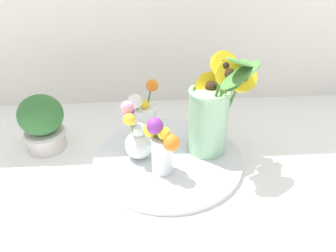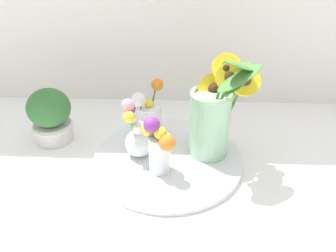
{
  "view_description": "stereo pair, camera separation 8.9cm",
  "coord_description": "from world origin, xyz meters",
  "px_view_note": "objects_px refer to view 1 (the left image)",
  "views": [
    {
      "loc": [
        -0.02,
        -0.73,
        0.59
      ],
      "look_at": [
        0.04,
        0.03,
        0.12
      ],
      "focal_mm": 35.0,
      "sensor_mm": 36.0,
      "label": 1
    },
    {
      "loc": [
        0.07,
        -0.73,
        0.59
      ],
      "look_at": [
        0.04,
        0.03,
        0.12
      ],
      "focal_mm": 35.0,
      "sensor_mm": 36.0,
      "label": 2
    }
  ],
  "objects_px": {
    "vase_small_back": "(145,118)",
    "potted_plant": "(42,123)",
    "mason_jar_sunflowers": "(212,111)",
    "vase_bulb_right": "(137,139)",
    "serving_tray": "(168,158)",
    "vase_small_center": "(162,145)"
  },
  "relations": [
    {
      "from": "vase_bulb_right",
      "to": "potted_plant",
      "type": "relative_size",
      "value": 1.01
    },
    {
      "from": "potted_plant",
      "to": "serving_tray",
      "type": "bearing_deg",
      "value": -14.73
    },
    {
      "from": "vase_small_center",
      "to": "vase_bulb_right",
      "type": "relative_size",
      "value": 0.95
    },
    {
      "from": "vase_small_center",
      "to": "vase_small_back",
      "type": "height_order",
      "value": "vase_small_back"
    },
    {
      "from": "mason_jar_sunflowers",
      "to": "vase_small_back",
      "type": "bearing_deg",
      "value": 157.07
    },
    {
      "from": "vase_small_back",
      "to": "vase_bulb_right",
      "type": "bearing_deg",
      "value": -102.56
    },
    {
      "from": "serving_tray",
      "to": "mason_jar_sunflowers",
      "type": "distance_m",
      "value": 0.19
    },
    {
      "from": "vase_bulb_right",
      "to": "potted_plant",
      "type": "xyz_separation_m",
      "value": [
        -0.28,
        0.09,
        0.01
      ]
    },
    {
      "from": "serving_tray",
      "to": "mason_jar_sunflowers",
      "type": "height_order",
      "value": "mason_jar_sunflowers"
    },
    {
      "from": "vase_small_back",
      "to": "potted_plant",
      "type": "height_order",
      "value": "vase_small_back"
    },
    {
      "from": "mason_jar_sunflowers",
      "to": "vase_bulb_right",
      "type": "distance_m",
      "value": 0.22
    },
    {
      "from": "mason_jar_sunflowers",
      "to": "vase_bulb_right",
      "type": "bearing_deg",
      "value": -174.26
    },
    {
      "from": "mason_jar_sunflowers",
      "to": "vase_small_back",
      "type": "xyz_separation_m",
      "value": [
        -0.19,
        0.08,
        -0.06
      ]
    },
    {
      "from": "vase_small_center",
      "to": "vase_bulb_right",
      "type": "bearing_deg",
      "value": 133.5
    },
    {
      "from": "vase_small_center",
      "to": "potted_plant",
      "type": "height_order",
      "value": "vase_small_center"
    },
    {
      "from": "potted_plant",
      "to": "vase_bulb_right",
      "type": "bearing_deg",
      "value": -18.43
    },
    {
      "from": "serving_tray",
      "to": "potted_plant",
      "type": "xyz_separation_m",
      "value": [
        -0.37,
        0.1,
        0.08
      ]
    },
    {
      "from": "serving_tray",
      "to": "vase_small_back",
      "type": "height_order",
      "value": "vase_small_back"
    },
    {
      "from": "serving_tray",
      "to": "mason_jar_sunflowers",
      "type": "relative_size",
      "value": 1.33
    },
    {
      "from": "potted_plant",
      "to": "vase_small_back",
      "type": "bearing_deg",
      "value": 1.52
    },
    {
      "from": "mason_jar_sunflowers",
      "to": "vase_bulb_right",
      "type": "relative_size",
      "value": 1.83
    },
    {
      "from": "vase_bulb_right",
      "to": "vase_small_back",
      "type": "xyz_separation_m",
      "value": [
        0.02,
        0.1,
        0.01
      ]
    }
  ]
}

